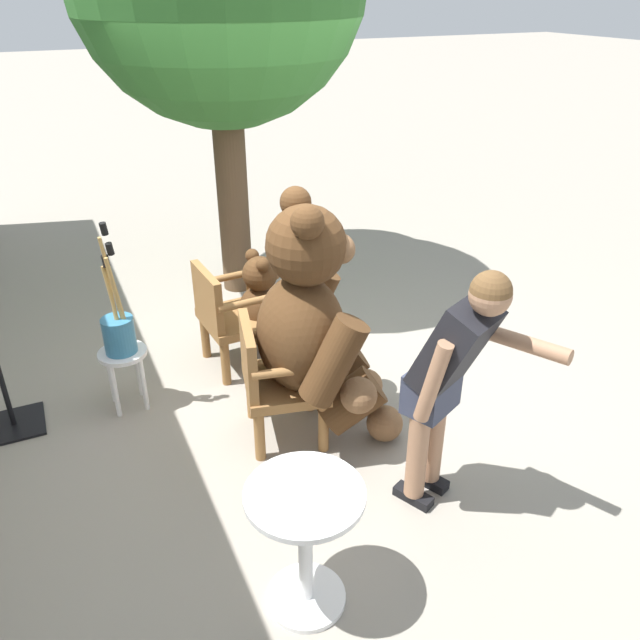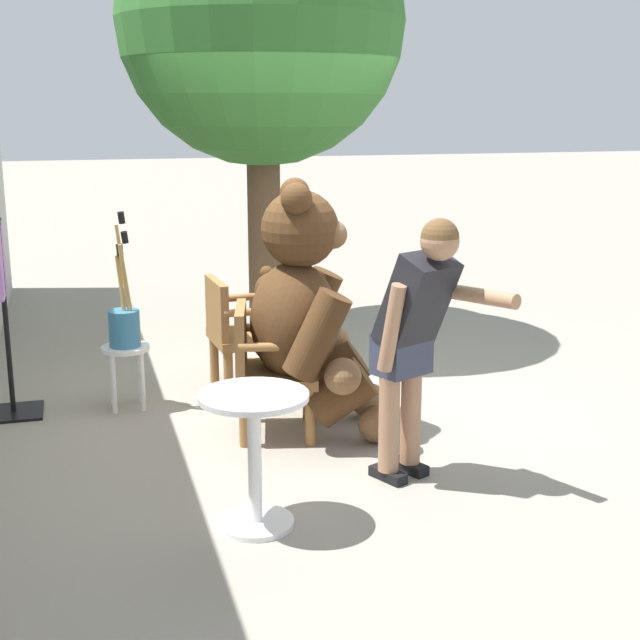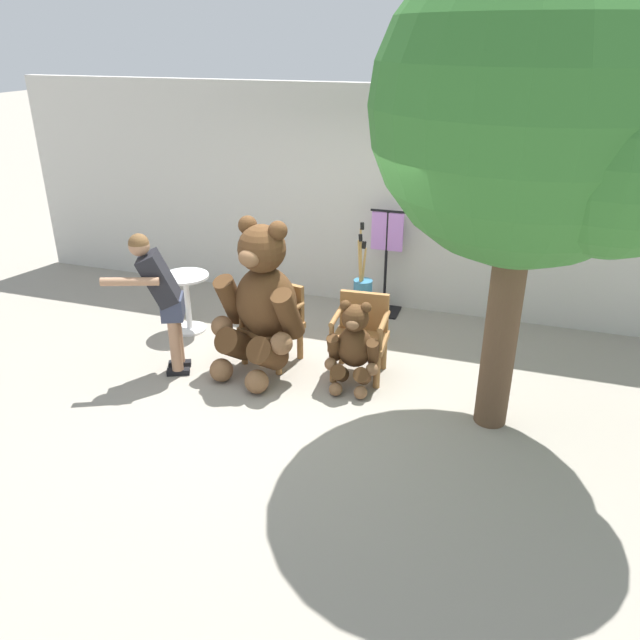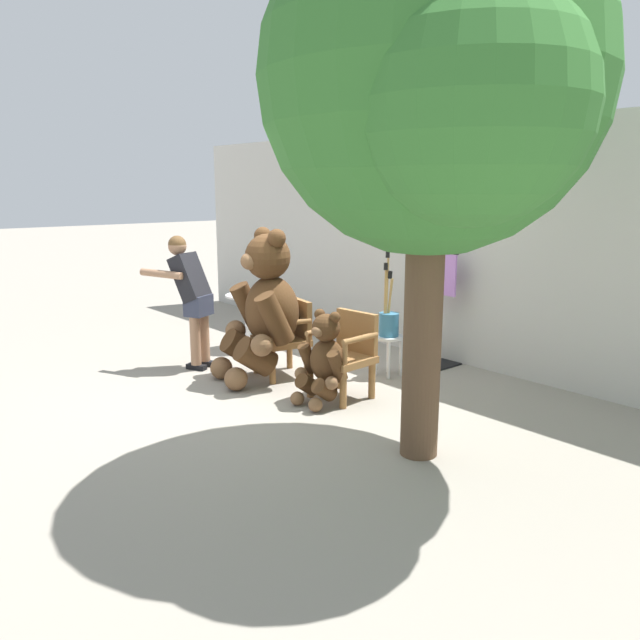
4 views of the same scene
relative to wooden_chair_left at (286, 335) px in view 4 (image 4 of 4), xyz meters
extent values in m
plane|color=gray|center=(0.48, -0.43, -0.46)|extent=(60.00, 60.00, 0.00)
cube|color=beige|center=(0.48, 1.97, 0.94)|extent=(10.00, 0.16, 2.80)
cube|color=olive|center=(-0.01, -0.06, -0.06)|extent=(0.66, 0.63, 0.07)
cylinder|color=olive|center=(-0.28, -0.21, -0.28)|extent=(0.07, 0.07, 0.37)
cylinder|color=olive|center=(0.16, -0.32, -0.28)|extent=(0.07, 0.07, 0.37)
cylinder|color=olive|center=(-0.19, 0.19, -0.28)|extent=(0.07, 0.07, 0.37)
cylinder|color=olive|center=(0.26, 0.09, -0.28)|extent=(0.07, 0.07, 0.37)
cube|color=olive|center=(0.04, 0.16, 0.19)|extent=(0.52, 0.17, 0.42)
cylinder|color=olive|center=(-0.26, -0.01, 0.20)|extent=(0.16, 0.48, 0.06)
cylinder|color=olive|center=(-0.30, -0.21, 0.09)|extent=(0.05, 0.05, 0.22)
cylinder|color=olive|center=(0.23, -0.12, 0.20)|extent=(0.16, 0.48, 0.06)
cylinder|color=olive|center=(0.18, -0.32, 0.09)|extent=(0.05, 0.05, 0.22)
cube|color=olive|center=(0.98, -0.06, -0.06)|extent=(0.59, 0.56, 0.07)
cylinder|color=olive|center=(0.76, -0.29, -0.28)|extent=(0.07, 0.07, 0.37)
cylinder|color=olive|center=(1.22, -0.25, -0.28)|extent=(0.07, 0.07, 0.37)
cylinder|color=olive|center=(0.74, 0.13, -0.28)|extent=(0.07, 0.07, 0.37)
cylinder|color=olive|center=(1.19, 0.16, -0.28)|extent=(0.07, 0.07, 0.37)
cube|color=olive|center=(0.96, 0.17, 0.19)|extent=(0.52, 0.09, 0.42)
cylinder|color=olive|center=(0.73, -0.08, 0.20)|extent=(0.09, 0.48, 0.06)
cylinder|color=olive|center=(0.74, -0.29, 0.09)|extent=(0.05, 0.05, 0.22)
cylinder|color=olive|center=(1.23, -0.04, 0.20)|extent=(0.09, 0.48, 0.06)
cylinder|color=olive|center=(1.24, -0.25, 0.09)|extent=(0.05, 0.05, 0.22)
ellipsoid|color=#4C3019|center=(-0.01, -0.18, 0.29)|extent=(0.79, 0.71, 0.78)
sphere|color=#4C3019|center=(-0.02, -0.22, 0.90)|extent=(0.50, 0.50, 0.50)
ellipsoid|color=brown|center=(-0.07, -0.42, 0.86)|extent=(0.27, 0.23, 0.18)
sphere|color=black|center=(-0.07, -0.42, 0.87)|extent=(0.07, 0.07, 0.07)
sphere|color=#4C3019|center=(-0.20, -0.15, 1.11)|extent=(0.20, 0.20, 0.20)
sphere|color=#4C3019|center=(0.16, -0.23, 1.11)|extent=(0.20, 0.20, 0.20)
cylinder|color=#4C3019|center=(-0.40, -0.23, 0.29)|extent=(0.31, 0.47, 0.59)
sphere|color=brown|center=(-0.45, -0.38, 0.03)|extent=(0.23, 0.23, 0.23)
cylinder|color=#4C3019|center=(0.31, -0.39, 0.29)|extent=(0.31, 0.47, 0.59)
sphere|color=brown|center=(0.30, -0.54, 0.03)|extent=(0.23, 0.23, 0.23)
cylinder|color=#4C3019|center=(-0.28, -0.41, -0.13)|extent=(0.39, 0.54, 0.46)
sphere|color=brown|center=(-0.35, -0.64, -0.34)|extent=(0.25, 0.25, 0.25)
cylinder|color=#4C3019|center=(0.13, -0.51, -0.13)|extent=(0.39, 0.54, 0.46)
sphere|color=brown|center=(0.10, -0.74, -0.34)|extent=(0.25, 0.25, 0.25)
ellipsoid|color=#4C3019|center=(0.98, -0.24, -0.04)|extent=(0.40, 0.34, 0.44)
sphere|color=#4C3019|center=(0.98, -0.26, 0.29)|extent=(0.28, 0.28, 0.28)
ellipsoid|color=brown|center=(0.99, -0.38, 0.27)|extent=(0.14, 0.11, 0.10)
sphere|color=black|center=(0.99, -0.38, 0.28)|extent=(0.04, 0.04, 0.04)
sphere|color=#4C3019|center=(0.88, -0.25, 0.41)|extent=(0.11, 0.11, 0.11)
sphere|color=#4C3019|center=(1.08, -0.24, 0.41)|extent=(0.11, 0.11, 0.11)
cylinder|color=#4C3019|center=(0.78, -0.33, -0.04)|extent=(0.14, 0.25, 0.33)
sphere|color=brown|center=(0.78, -0.41, -0.19)|extent=(0.13, 0.13, 0.13)
cylinder|color=#4C3019|center=(1.19, -0.30, -0.04)|extent=(0.14, 0.25, 0.33)
sphere|color=brown|center=(1.20, -0.39, -0.19)|extent=(0.13, 0.13, 0.13)
cylinder|color=#4C3019|center=(0.87, -0.41, -0.28)|extent=(0.18, 0.28, 0.26)
sphere|color=brown|center=(0.87, -0.54, -0.39)|extent=(0.14, 0.14, 0.14)
cylinder|color=#4C3019|center=(1.11, -0.39, -0.28)|extent=(0.18, 0.28, 0.26)
sphere|color=brown|center=(1.13, -0.52, -0.39)|extent=(0.14, 0.14, 0.14)
cube|color=black|center=(-0.93, -0.51, -0.43)|extent=(0.26, 0.18, 0.06)
cylinder|color=#A37556|center=(-0.93, -0.51, 0.01)|extent=(0.12, 0.12, 0.82)
cube|color=black|center=(-0.86, -0.67, -0.43)|extent=(0.26, 0.18, 0.06)
cylinder|color=#A37556|center=(-0.86, -0.67, 0.01)|extent=(0.12, 0.12, 0.82)
cube|color=#33384C|center=(-0.89, -0.59, 0.29)|extent=(0.33, 0.36, 0.24)
cube|color=black|center=(-0.99, -0.63, 0.61)|extent=(0.49, 0.46, 0.58)
sphere|color=#A37556|center=(-1.13, -0.70, 0.96)|extent=(0.21, 0.21, 0.21)
sphere|color=brown|center=(-1.13, -0.70, 0.98)|extent=(0.21, 0.21, 0.21)
cylinder|color=#A37556|center=(-1.14, -0.91, 0.66)|extent=(0.55, 0.31, 0.10)
cylinder|color=#A37556|center=(-1.07, -0.46, 0.49)|extent=(0.20, 0.15, 0.51)
cylinder|color=white|center=(0.76, 0.86, -0.02)|extent=(0.34, 0.34, 0.03)
cylinder|color=white|center=(0.86, 0.96, -0.25)|extent=(0.04, 0.04, 0.43)
cylinder|color=white|center=(0.66, 0.96, -0.25)|extent=(0.04, 0.04, 0.43)
cylinder|color=white|center=(0.86, 0.76, -0.25)|extent=(0.04, 0.04, 0.43)
cylinder|color=white|center=(0.66, 0.76, -0.25)|extent=(0.04, 0.04, 0.43)
cylinder|color=teal|center=(0.76, 0.86, 0.13)|extent=(0.22, 0.22, 0.26)
cylinder|color=tan|center=(0.73, 0.83, 0.41)|extent=(0.09, 0.10, 0.66)
cylinder|color=black|center=(0.73, 0.83, 0.78)|extent=(0.05, 0.05, 0.09)
cylinder|color=tan|center=(0.76, 0.86, 0.36)|extent=(0.06, 0.03, 0.57)
cylinder|color=black|center=(0.76, 0.86, 0.69)|extent=(0.05, 0.04, 0.08)
cylinder|color=tan|center=(0.74, 0.84, 0.47)|extent=(0.08, 0.10, 0.79)
cylinder|color=black|center=(0.74, 0.84, 0.91)|extent=(0.05, 0.05, 0.09)
cylinder|color=tan|center=(0.76, 0.86, 0.36)|extent=(0.06, 0.07, 0.57)
cylinder|color=black|center=(0.76, 0.86, 0.69)|extent=(0.05, 0.05, 0.09)
cylinder|color=white|center=(-1.29, 0.35, 0.24)|extent=(0.56, 0.56, 0.03)
cylinder|color=white|center=(-1.29, 0.35, -0.12)|extent=(0.07, 0.07, 0.69)
cylinder|color=white|center=(-1.29, 0.35, -0.45)|extent=(0.40, 0.40, 0.03)
cylinder|color=brown|center=(2.39, -0.51, 0.61)|extent=(0.30, 0.30, 2.14)
sphere|color=#33702D|center=(2.39, -0.51, 2.37)|extent=(2.49, 2.49, 2.49)
sphere|color=#33702D|center=(3.01, -0.88, 2.12)|extent=(1.49, 1.49, 1.49)
cube|color=black|center=(0.85, 1.65, -0.45)|extent=(0.40, 0.40, 0.02)
cylinder|color=black|center=(0.85, 1.65, 0.21)|extent=(0.04, 0.04, 1.35)
cylinder|color=black|center=(0.85, 1.65, 0.89)|extent=(0.44, 0.03, 0.03)
cube|color=#B77AD1|center=(0.85, 1.65, 0.63)|extent=(0.40, 0.03, 0.48)
camera|label=1|loc=(-3.22, 1.17, 2.28)|focal=35.00mm
camera|label=2|loc=(-5.46, 1.18, 1.67)|focal=50.00mm
camera|label=3|loc=(2.45, -5.72, 2.86)|focal=35.00mm
camera|label=4|loc=(5.41, -4.14, 1.63)|focal=35.00mm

